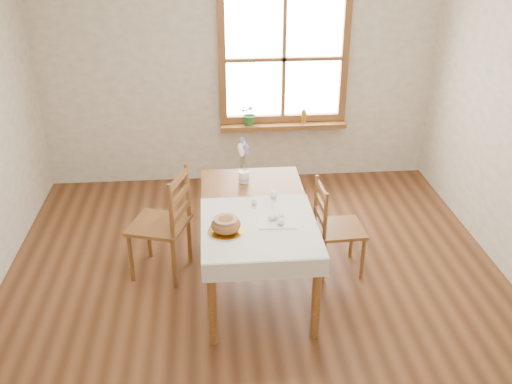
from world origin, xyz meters
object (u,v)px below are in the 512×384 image
chair_right (340,227)px  flower_vase (244,178)px  dining_table (256,217)px  bread_plate (226,231)px  chair_left (159,223)px

chair_right → flower_vase: bearing=65.5°
dining_table → flower_vase: (-0.07, 0.49, 0.14)m
bread_plate → flower_vase: (0.19, 0.87, 0.03)m
dining_table → chair_right: (0.76, 0.15, -0.23)m
bread_plate → flower_vase: size_ratio=2.57×
chair_right → flower_vase: chair_right is taller
flower_vase → chair_right: bearing=-21.9°
dining_table → chair_right: 0.81m
bread_plate → dining_table: bearing=55.5°
bread_plate → flower_vase: 0.89m
dining_table → chair_left: (-0.84, 0.26, -0.16)m
flower_vase → bread_plate: bearing=-102.6°
dining_table → bread_plate: bearing=-124.5°
dining_table → chair_right: size_ratio=1.82×
dining_table → bread_plate: bread_plate is taller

